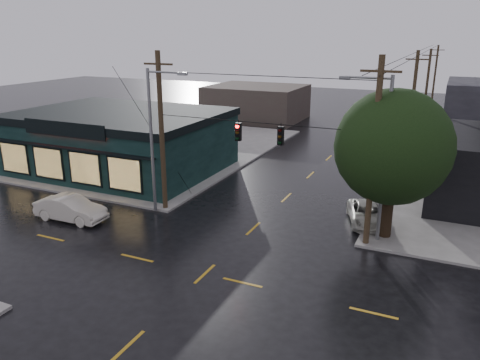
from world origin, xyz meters
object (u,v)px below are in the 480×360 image
at_px(corner_tree, 393,147).
at_px(sedan_cream, 71,209).
at_px(suv_silver, 367,214).
at_px(utility_pole_nw, 166,209).
at_px(utility_pole_ne, 365,245).

height_order(corner_tree, sedan_cream, corner_tree).
distance_m(corner_tree, suv_silver, 5.12).
bearing_deg(sedan_cream, suv_silver, -69.34).
bearing_deg(utility_pole_nw, corner_tree, 5.82).
distance_m(corner_tree, sedan_cream, 19.41).
relative_size(utility_pole_nw, sedan_cream, 2.20).
bearing_deg(utility_pole_nw, sedan_cream, -137.40).
height_order(corner_tree, utility_pole_ne, corner_tree).
bearing_deg(sedan_cream, utility_pole_nw, -49.52).
bearing_deg(corner_tree, sedan_cream, -163.47).
bearing_deg(utility_pole_ne, suv_silver, 99.18).
xyz_separation_m(corner_tree, utility_pole_ne, (-0.78, -1.40, -5.28)).
height_order(sedan_cream, suv_silver, sedan_cream).
xyz_separation_m(utility_pole_nw, suv_silver, (12.50, 3.09, 0.62)).
distance_m(corner_tree, utility_pole_nw, 14.82).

